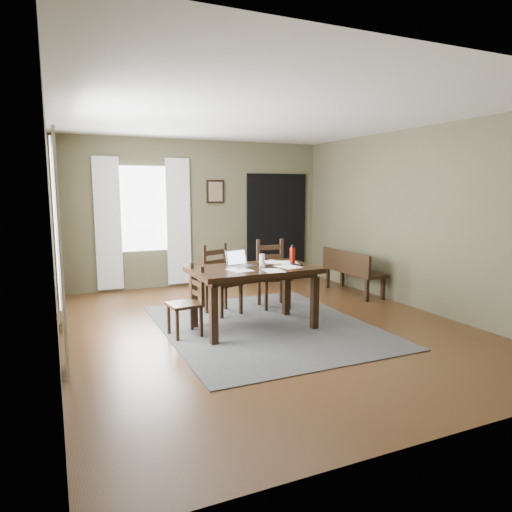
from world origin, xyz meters
name	(u,v)px	position (x,y,z in m)	size (l,w,h in m)	color
ground	(265,327)	(0.00, 0.00, -0.01)	(5.00, 6.00, 0.01)	#492C16
room_shell	(266,189)	(0.00, 0.00, 1.80)	(5.02, 6.02, 2.71)	brown
rug	(265,326)	(0.00, 0.00, 0.01)	(2.60, 3.20, 0.01)	#3D3D3D
dining_table	(254,275)	(-0.18, -0.02, 0.71)	(1.62, 1.00, 0.80)	black
chair_end	(188,302)	(-1.03, 0.04, 0.43)	(0.42, 0.42, 0.87)	black
chair_back_left	(221,280)	(-0.32, 0.83, 0.49)	(0.55, 0.55, 1.00)	black
chair_back_right	(273,275)	(0.54, 0.88, 0.50)	(0.50, 0.50, 1.02)	black
bench	(351,268)	(2.15, 1.11, 0.45)	(0.43, 1.34, 0.75)	black
laptop	(239,262)	(-0.33, 0.10, 0.86)	(0.38, 0.33, 0.22)	#B7B7BC
computer_mouse	(265,265)	(-0.02, -0.03, 0.82)	(0.06, 0.10, 0.03)	#3F3F42
tv_remote	(297,265)	(0.41, -0.11, 0.82)	(0.05, 0.17, 0.02)	black
drinking_glass	(262,260)	(-0.03, 0.04, 0.89)	(0.07, 0.07, 0.16)	silver
water_bottle	(292,255)	(0.41, 0.02, 0.92)	(0.08, 0.08, 0.25)	#A71B0C
paper_a	(240,270)	(-0.42, -0.14, 0.81)	(0.24, 0.32, 0.00)	white
paper_b	(288,267)	(0.24, -0.17, 0.81)	(0.24, 0.32, 0.00)	white
paper_c	(273,262)	(0.24, 0.25, 0.81)	(0.25, 0.32, 0.00)	white
paper_d	(288,263)	(0.40, 0.13, 0.81)	(0.24, 0.31, 0.00)	white
paper_e	(274,271)	(-0.05, -0.35, 0.81)	(0.23, 0.30, 0.00)	white
window_left	(55,221)	(-2.47, 0.20, 1.45)	(0.01, 1.30, 1.70)	white
window_back	(144,209)	(-1.00, 2.97, 1.45)	(1.00, 0.01, 1.50)	white
curtain_left_near	(61,253)	(-2.44, -0.62, 1.20)	(0.03, 0.48, 2.30)	silver
curtain_left_far	(58,237)	(-2.44, 1.02, 1.20)	(0.03, 0.48, 2.30)	silver
curtain_back_left	(108,224)	(-1.62, 2.94, 1.20)	(0.44, 0.03, 2.30)	silver
curtain_back_right	(179,222)	(-0.38, 2.94, 1.20)	(0.44, 0.03, 2.30)	silver
framed_picture	(215,192)	(0.35, 2.97, 1.75)	(0.34, 0.03, 0.44)	black
doorway_back	(277,226)	(1.65, 2.97, 1.05)	(1.30, 0.03, 2.10)	black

